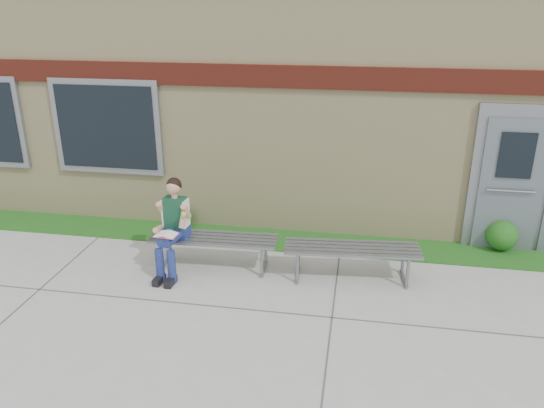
# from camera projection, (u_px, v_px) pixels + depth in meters

# --- Properties ---
(ground) EXTENTS (80.00, 80.00, 0.00)m
(ground) POSITION_uv_depth(u_px,v_px,m) (245.00, 333.00, 6.32)
(ground) COLOR #9E9E99
(ground) RESTS_ON ground
(grass_strip) EXTENTS (16.00, 0.80, 0.02)m
(grass_strip) POSITION_uv_depth(u_px,v_px,m) (280.00, 240.00, 8.70)
(grass_strip) COLOR #1C5416
(grass_strip) RESTS_ON ground
(school_building) EXTENTS (16.20, 6.22, 4.20)m
(school_building) POSITION_uv_depth(u_px,v_px,m) (306.00, 81.00, 11.04)
(school_building) COLOR beige
(school_building) RESTS_ON ground
(bench_left) EXTENTS (1.87, 0.59, 0.48)m
(bench_left) POSITION_uv_depth(u_px,v_px,m) (214.00, 244.00, 7.74)
(bench_left) COLOR slate
(bench_left) RESTS_ON ground
(bench_right) EXTENTS (1.92, 0.68, 0.49)m
(bench_right) POSITION_uv_depth(u_px,v_px,m) (352.00, 254.00, 7.42)
(bench_right) COLOR slate
(bench_right) RESTS_ON ground
(girl) EXTENTS (0.48, 0.83, 1.38)m
(girl) POSITION_uv_depth(u_px,v_px,m) (173.00, 225.00, 7.50)
(girl) COLOR navy
(girl) RESTS_ON ground
(shrub_mid) EXTENTS (0.35, 0.35, 0.35)m
(shrub_mid) POSITION_uv_depth(u_px,v_px,m) (183.00, 217.00, 9.14)
(shrub_mid) COLOR #1C5416
(shrub_mid) RESTS_ON grass_strip
(shrub_east) EXTENTS (0.48, 0.48, 0.48)m
(shrub_east) POSITION_uv_depth(u_px,v_px,m) (502.00, 235.00, 8.29)
(shrub_east) COLOR #1C5416
(shrub_east) RESTS_ON grass_strip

